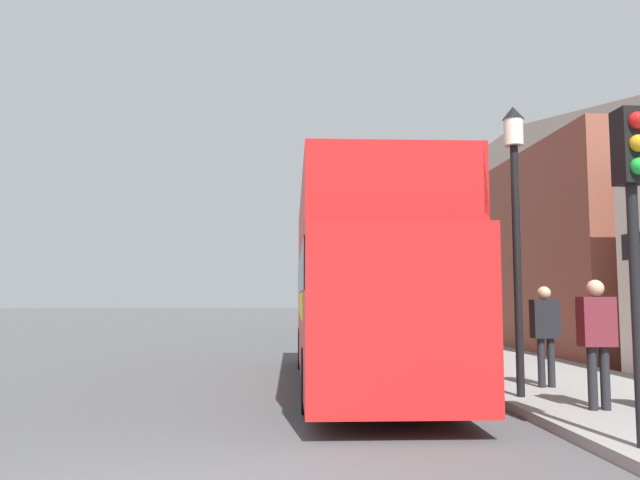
{
  "coord_description": "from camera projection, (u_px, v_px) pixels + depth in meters",
  "views": [
    {
      "loc": [
        1.14,
        -5.17,
        1.75
      ],
      "look_at": [
        1.93,
        6.73,
        2.84
      ],
      "focal_mm": 35.0,
      "sensor_mm": 36.0,
      "label": 1
    }
  ],
  "objects": [
    {
      "name": "ground_plane",
      "position": [
        251.0,
        339.0,
        25.77
      ],
      "size": [
        144.0,
        144.0,
        0.0
      ],
      "primitive_type": "plane",
      "color": "#4C4C4F"
    },
    {
      "name": "sidewalk",
      "position": [
        424.0,
        342.0,
        23.23
      ],
      "size": [
        3.83,
        108.0,
        0.14
      ],
      "color": "gray",
      "rests_on": "ground_plane"
    },
    {
      "name": "brick_terrace_rear",
      "position": [
        516.0,
        230.0,
        27.26
      ],
      "size": [
        6.0,
        24.53,
        9.29
      ],
      "color": "brown",
      "rests_on": "ground_plane"
    },
    {
      "name": "tour_bus",
      "position": [
        360.0,
        298.0,
        12.47
      ],
      "size": [
        2.63,
        9.72,
        3.8
      ],
      "rotation": [
        0.0,
        0.0,
        -0.02
      ],
      "color": "red",
      "rests_on": "ground_plane"
    },
    {
      "name": "parked_car_ahead_of_bus",
      "position": [
        355.0,
        330.0,
        19.2
      ],
      "size": [
        1.89,
        4.58,
        1.58
      ],
      "rotation": [
        0.0,
        0.0,
        0.0
      ],
      "color": "#9E9EA3",
      "rests_on": "ground_plane"
    },
    {
      "name": "pedestrian_second",
      "position": [
        597.0,
        331.0,
        8.97
      ],
      "size": [
        0.49,
        0.27,
        1.86
      ],
      "color": "#232328",
      "rests_on": "sidewalk"
    },
    {
      "name": "pedestrian_third",
      "position": [
        545.0,
        326.0,
        11.21
      ],
      "size": [
        0.47,
        0.26,
        1.8
      ],
      "color": "#232328",
      "rests_on": "sidewalk"
    },
    {
      "name": "traffic_signal",
      "position": [
        633.0,
        196.0,
        6.87
      ],
      "size": [
        0.28,
        0.42,
        3.7
      ],
      "color": "black",
      "rests_on": "sidewalk"
    },
    {
      "name": "lamp_post_nearest",
      "position": [
        515.0,
        195.0,
        10.36
      ],
      "size": [
        0.35,
        0.35,
        4.8
      ],
      "color": "black",
      "rests_on": "sidewalk"
    },
    {
      "name": "lamp_post_second",
      "position": [
        410.0,
        244.0,
        19.48
      ],
      "size": [
        0.35,
        0.35,
        4.75
      ],
      "color": "black",
      "rests_on": "sidewalk"
    }
  ]
}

